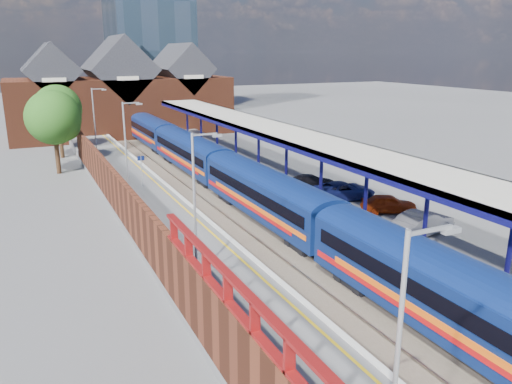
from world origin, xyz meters
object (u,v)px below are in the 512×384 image
(lamp_post_c, at_px, (127,143))
(parked_car_blue, at_px, (343,191))
(lamp_post_a, at_px, (402,356))
(parked_car_silver, at_px, (423,223))
(lamp_post_b, at_px, (197,197))
(parked_car_red, at_px, (389,204))
(platform_sign, at_px, (141,166))
(parked_car_dark, at_px, (311,182))
(lamp_post_d, at_px, (95,118))
(train, at_px, (223,168))

(lamp_post_c, bearing_deg, parked_car_blue, -30.45)
(lamp_post_a, relative_size, parked_car_silver, 1.59)
(lamp_post_b, distance_m, parked_car_silver, 14.26)
(lamp_post_b, relative_size, parked_car_silver, 1.59)
(parked_car_blue, bearing_deg, parked_car_red, -159.90)
(platform_sign, relative_size, parked_car_red, 0.68)
(lamp_post_b, distance_m, parked_car_blue, 16.28)
(platform_sign, relative_size, parked_car_blue, 0.52)
(lamp_post_c, bearing_deg, parked_car_silver, -49.57)
(parked_car_silver, bearing_deg, parked_car_red, -24.58)
(lamp_post_c, distance_m, platform_sign, 3.34)
(parked_car_red, bearing_deg, lamp_post_a, 167.25)
(parked_car_dark, bearing_deg, parked_car_blue, -163.82)
(lamp_post_c, height_order, parked_car_dark, lamp_post_c)
(parked_car_red, bearing_deg, parked_car_silver, -166.27)
(parked_car_dark, bearing_deg, parked_car_red, -161.81)
(lamp_post_d, bearing_deg, platform_sign, -84.44)
(lamp_post_c, height_order, parked_car_blue, lamp_post_c)
(lamp_post_a, xyz_separation_m, parked_car_dark, (13.23, 25.30, -3.40))
(parked_car_red, height_order, parked_car_dark, parked_car_red)
(train, relative_size, lamp_post_d, 9.42)
(lamp_post_b, xyz_separation_m, parked_car_silver, (13.88, -0.29, -3.27))
(lamp_post_a, distance_m, parked_car_red, 23.53)
(lamp_post_a, xyz_separation_m, platform_sign, (1.36, 32.00, -2.30))
(lamp_post_b, height_order, parked_car_red, lamp_post_b)
(parked_car_dark, bearing_deg, lamp_post_b, 136.19)
(parked_car_blue, bearing_deg, lamp_post_b, 125.36)
(parked_car_red, distance_m, parked_car_silver, 4.33)
(lamp_post_b, bearing_deg, lamp_post_d, 90.00)
(parked_car_silver, height_order, parked_car_dark, parked_car_silver)
(parked_car_red, bearing_deg, parked_car_dark, 39.41)
(lamp_post_b, bearing_deg, parked_car_dark, 40.51)
(train, xyz_separation_m, lamp_post_b, (-7.86, -16.58, 2.87))
(lamp_post_a, xyz_separation_m, parked_car_silver, (13.88, 13.71, -3.27))
(train, bearing_deg, lamp_post_d, 116.99)
(lamp_post_b, bearing_deg, platform_sign, 85.67)
(parked_car_silver, height_order, parked_car_blue, parked_car_silver)
(lamp_post_d, distance_m, platform_sign, 14.25)
(parked_car_red, height_order, parked_car_blue, parked_car_blue)
(lamp_post_d, bearing_deg, lamp_post_c, -90.00)
(lamp_post_d, bearing_deg, parked_car_dark, -57.42)
(lamp_post_d, height_order, parked_car_silver, lamp_post_d)
(parked_car_dark, bearing_deg, lamp_post_c, 76.13)
(lamp_post_a, xyz_separation_m, lamp_post_d, (0.00, 46.00, 0.00))
(parked_car_silver, bearing_deg, train, 8.24)
(parked_car_silver, bearing_deg, lamp_post_a, 123.25)
(train, height_order, lamp_post_d, lamp_post_d)
(parked_car_silver, bearing_deg, platform_sign, 22.97)
(lamp_post_d, xyz_separation_m, parked_car_dark, (13.23, -20.70, -3.40))
(lamp_post_d, distance_m, parked_car_blue, 28.05)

